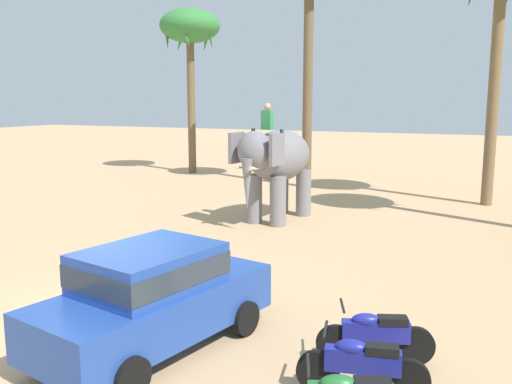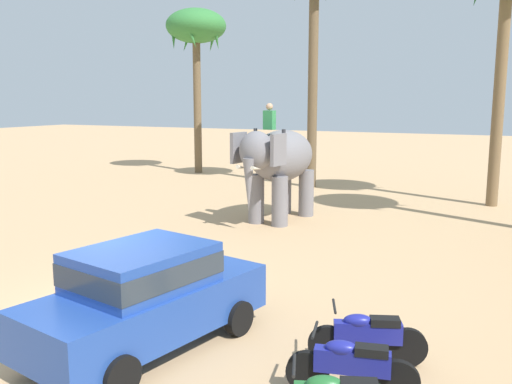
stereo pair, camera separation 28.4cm
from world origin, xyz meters
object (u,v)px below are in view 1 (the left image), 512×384
car_sedan_foreground (153,294)px  motorcycle_mid_row (375,335)px  elephant_with_mahout (276,161)px  motorcycle_second_in_row (362,364)px  palm_tree_near_hut (190,31)px

car_sedan_foreground → motorcycle_mid_row: (3.35, 0.99, -0.46)m
elephant_with_mahout → motorcycle_second_in_row: elephant_with_mahout is taller
car_sedan_foreground → palm_tree_near_hut: palm_tree_near_hut is taller
car_sedan_foreground → elephant_with_mahout: size_ratio=1.10×
motorcycle_second_in_row → car_sedan_foreground: bearing=179.4°
motorcycle_second_in_row → palm_tree_near_hut: (-14.17, 19.20, 7.11)m
elephant_with_mahout → palm_tree_near_hut: size_ratio=0.45×
car_sedan_foreground → palm_tree_near_hut: size_ratio=0.50×
motorcycle_second_in_row → motorcycle_mid_row: (-0.05, 1.02, 0.00)m
motorcycle_second_in_row → motorcycle_mid_row: same height
elephant_with_mahout → motorcycle_mid_row: size_ratio=2.31×
elephant_with_mahout → motorcycle_mid_row: elephant_with_mahout is taller
motorcycle_mid_row → palm_tree_near_hut: palm_tree_near_hut is taller
elephant_with_mahout → car_sedan_foreground: bearing=-78.9°
car_sedan_foreground → elephant_with_mahout: elephant_with_mahout is taller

